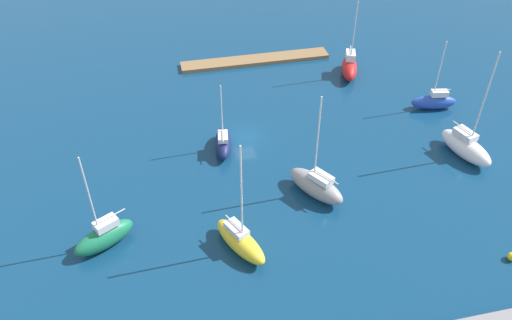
{
  "coord_description": "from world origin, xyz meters",
  "views": [
    {
      "loc": [
        9.56,
        50.02,
        38.11
      ],
      "look_at": [
        0.0,
        6.36,
        1.5
      ],
      "focal_mm": 36.29,
      "sensor_mm": 36.0,
      "label": 1
    }
  ],
  "objects_px": {
    "mooring_buoy_yellow": "(512,257)",
    "sailboat_blue_by_breakwater": "(434,101)",
    "pier_dock": "(255,60)",
    "sailboat_white_lone_north": "(466,146)",
    "sailboat_green_along_channel": "(104,236)",
    "sailboat_yellow_west_end": "(240,240)",
    "sailboat_navy_mid_basin": "(223,143)",
    "sailboat_red_off_beacon": "(349,67)",
    "sailboat_gray_outer_mooring": "(316,185)"
  },
  "relations": [
    {
      "from": "sailboat_blue_by_breakwater",
      "to": "sailboat_gray_outer_mooring",
      "type": "relative_size",
      "value": 0.79
    },
    {
      "from": "pier_dock",
      "to": "sailboat_navy_mid_basin",
      "type": "distance_m",
      "value": 22.03
    },
    {
      "from": "sailboat_red_off_beacon",
      "to": "sailboat_blue_by_breakwater",
      "type": "xyz_separation_m",
      "value": [
        -7.88,
        10.56,
        -0.29
      ]
    },
    {
      "from": "sailboat_green_along_channel",
      "to": "sailboat_red_off_beacon",
      "type": "height_order",
      "value": "sailboat_red_off_beacon"
    },
    {
      "from": "sailboat_white_lone_north",
      "to": "mooring_buoy_yellow",
      "type": "xyz_separation_m",
      "value": [
        3.71,
        15.23,
        -0.92
      ]
    },
    {
      "from": "sailboat_red_off_beacon",
      "to": "sailboat_gray_outer_mooring",
      "type": "xyz_separation_m",
      "value": [
        12.31,
        23.22,
        -0.08
      ]
    },
    {
      "from": "sailboat_yellow_west_end",
      "to": "mooring_buoy_yellow",
      "type": "distance_m",
      "value": 25.55
    },
    {
      "from": "mooring_buoy_yellow",
      "to": "sailboat_navy_mid_basin",
      "type": "bearing_deg",
      "value": -43.24
    },
    {
      "from": "sailboat_blue_by_breakwater",
      "to": "sailboat_gray_outer_mooring",
      "type": "xyz_separation_m",
      "value": [
        20.18,
        12.65,
        0.21
      ]
    },
    {
      "from": "sailboat_gray_outer_mooring",
      "to": "mooring_buoy_yellow",
      "type": "height_order",
      "value": "sailboat_gray_outer_mooring"
    },
    {
      "from": "sailboat_green_along_channel",
      "to": "mooring_buoy_yellow",
      "type": "distance_m",
      "value": 38.53
    },
    {
      "from": "sailboat_navy_mid_basin",
      "to": "mooring_buoy_yellow",
      "type": "xyz_separation_m",
      "value": [
        -23.65,
        22.24,
        -0.7
      ]
    },
    {
      "from": "sailboat_yellow_west_end",
      "to": "sailboat_blue_by_breakwater",
      "type": "height_order",
      "value": "sailboat_yellow_west_end"
    },
    {
      "from": "sailboat_white_lone_north",
      "to": "sailboat_gray_outer_mooring",
      "type": "xyz_separation_m",
      "value": [
        18.99,
        2.71,
        -0.02
      ]
    },
    {
      "from": "sailboat_white_lone_north",
      "to": "mooring_buoy_yellow",
      "type": "height_order",
      "value": "sailboat_white_lone_north"
    },
    {
      "from": "pier_dock",
      "to": "mooring_buoy_yellow",
      "type": "relative_size",
      "value": 26.77
    },
    {
      "from": "mooring_buoy_yellow",
      "to": "sailboat_blue_by_breakwater",
      "type": "bearing_deg",
      "value": -101.01
    },
    {
      "from": "sailboat_red_off_beacon",
      "to": "sailboat_yellow_west_end",
      "type": "relative_size",
      "value": 0.91
    },
    {
      "from": "sailboat_green_along_channel",
      "to": "sailboat_white_lone_north",
      "type": "distance_m",
      "value": 41.26
    },
    {
      "from": "sailboat_blue_by_breakwater",
      "to": "pier_dock",
      "type": "bearing_deg",
      "value": -30.63
    },
    {
      "from": "sailboat_green_along_channel",
      "to": "sailboat_yellow_west_end",
      "type": "distance_m",
      "value": 12.98
    },
    {
      "from": "sailboat_white_lone_north",
      "to": "sailboat_yellow_west_end",
      "type": "xyz_separation_m",
      "value": [
        28.32,
        8.45,
        -0.19
      ]
    },
    {
      "from": "sailboat_yellow_west_end",
      "to": "sailboat_navy_mid_basin",
      "type": "relative_size",
      "value": 1.46
    },
    {
      "from": "sailboat_gray_outer_mooring",
      "to": "sailboat_green_along_channel",
      "type": "bearing_deg",
      "value": 64.54
    },
    {
      "from": "sailboat_red_off_beacon",
      "to": "sailboat_yellow_west_end",
      "type": "xyz_separation_m",
      "value": [
        21.64,
        28.95,
        -0.26
      ]
    },
    {
      "from": "pier_dock",
      "to": "sailboat_white_lone_north",
      "type": "xyz_separation_m",
      "value": [
        -19.06,
        27.4,
        1.07
      ]
    },
    {
      "from": "sailboat_white_lone_north",
      "to": "sailboat_navy_mid_basin",
      "type": "distance_m",
      "value": 28.24
    },
    {
      "from": "pier_dock",
      "to": "sailboat_blue_by_breakwater",
      "type": "bearing_deg",
      "value": 139.24
    },
    {
      "from": "sailboat_navy_mid_basin",
      "to": "sailboat_gray_outer_mooring",
      "type": "bearing_deg",
      "value": -131.28
    },
    {
      "from": "sailboat_gray_outer_mooring",
      "to": "sailboat_navy_mid_basin",
      "type": "bearing_deg",
      "value": 8.58
    },
    {
      "from": "sailboat_blue_by_breakwater",
      "to": "sailboat_navy_mid_basin",
      "type": "xyz_separation_m",
      "value": [
        28.55,
        2.93,
        0.01
      ]
    },
    {
      "from": "pier_dock",
      "to": "sailboat_blue_by_breakwater",
      "type": "height_order",
      "value": "sailboat_blue_by_breakwater"
    },
    {
      "from": "mooring_buoy_yellow",
      "to": "sailboat_yellow_west_end",
      "type": "bearing_deg",
      "value": -15.42
    },
    {
      "from": "sailboat_green_along_channel",
      "to": "sailboat_white_lone_north",
      "type": "bearing_deg",
      "value": 158.11
    },
    {
      "from": "sailboat_white_lone_north",
      "to": "sailboat_blue_by_breakwater",
      "type": "relative_size",
      "value": 1.41
    },
    {
      "from": "sailboat_green_along_channel",
      "to": "sailboat_blue_by_breakwater",
      "type": "height_order",
      "value": "sailboat_green_along_channel"
    },
    {
      "from": "sailboat_gray_outer_mooring",
      "to": "mooring_buoy_yellow",
      "type": "bearing_deg",
      "value": -161.46
    },
    {
      "from": "sailboat_white_lone_north",
      "to": "sailboat_yellow_west_end",
      "type": "relative_size",
      "value": 1.07
    },
    {
      "from": "sailboat_red_off_beacon",
      "to": "mooring_buoy_yellow",
      "type": "relative_size",
      "value": 13.78
    },
    {
      "from": "sailboat_blue_by_breakwater",
      "to": "sailboat_navy_mid_basin",
      "type": "bearing_deg",
      "value": 15.98
    },
    {
      "from": "sailboat_navy_mid_basin",
      "to": "sailboat_red_off_beacon",
      "type": "bearing_deg",
      "value": -48.86
    },
    {
      "from": "sailboat_white_lone_north",
      "to": "sailboat_navy_mid_basin",
      "type": "bearing_deg",
      "value": -120.58
    },
    {
      "from": "sailboat_red_off_beacon",
      "to": "sailboat_gray_outer_mooring",
      "type": "distance_m",
      "value": 26.28
    },
    {
      "from": "sailboat_green_along_channel",
      "to": "sailboat_blue_by_breakwater",
      "type": "distance_m",
      "value": 44.77
    },
    {
      "from": "pier_dock",
      "to": "mooring_buoy_yellow",
      "type": "bearing_deg",
      "value": 109.81
    },
    {
      "from": "sailboat_gray_outer_mooring",
      "to": "sailboat_navy_mid_basin",
      "type": "height_order",
      "value": "sailboat_gray_outer_mooring"
    },
    {
      "from": "sailboat_green_along_channel",
      "to": "sailboat_navy_mid_basin",
      "type": "height_order",
      "value": "sailboat_green_along_channel"
    },
    {
      "from": "sailboat_green_along_channel",
      "to": "mooring_buoy_yellow",
      "type": "bearing_deg",
      "value": 135.78
    },
    {
      "from": "sailboat_yellow_west_end",
      "to": "mooring_buoy_yellow",
      "type": "height_order",
      "value": "sailboat_yellow_west_end"
    },
    {
      "from": "sailboat_white_lone_north",
      "to": "sailboat_red_off_beacon",
      "type": "relative_size",
      "value": 1.18
    }
  ]
}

